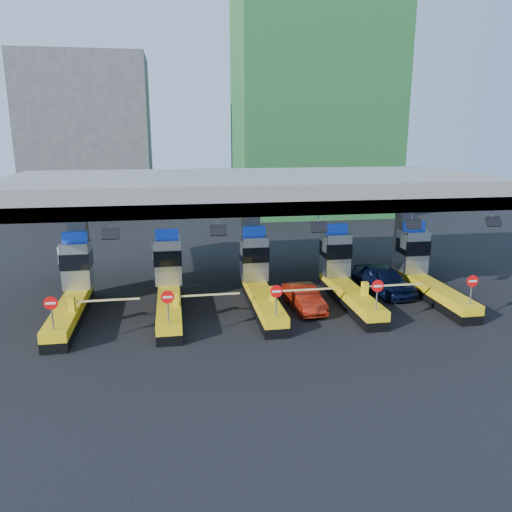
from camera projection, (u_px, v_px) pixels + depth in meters
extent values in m
plane|color=black|center=(259.00, 304.00, 28.20)|extent=(120.00, 120.00, 0.00)
cube|color=slate|center=(251.00, 188.00, 29.57)|extent=(28.00, 12.00, 1.50)
cube|color=#4C4C49|center=(269.00, 209.00, 24.21)|extent=(28.00, 0.60, 0.70)
cube|color=slate|center=(80.00, 252.00, 28.80)|extent=(1.00, 1.00, 5.50)
cube|color=slate|center=(251.00, 245.00, 30.41)|extent=(1.00, 1.00, 5.50)
cube|color=slate|center=(404.00, 240.00, 32.02)|extent=(1.00, 1.00, 5.50)
cylinder|color=slate|center=(110.00, 225.00, 23.15)|extent=(0.06, 0.06, 0.50)
cube|color=black|center=(110.00, 234.00, 23.04)|extent=(0.80, 0.38, 0.54)
cylinder|color=slate|center=(218.00, 222.00, 23.95)|extent=(0.06, 0.06, 0.50)
cube|color=black|center=(218.00, 230.00, 23.84)|extent=(0.80, 0.38, 0.54)
cylinder|color=slate|center=(318.00, 219.00, 24.76)|extent=(0.06, 0.06, 0.50)
cube|color=black|center=(319.00, 227.00, 24.65)|extent=(0.80, 0.38, 0.54)
cylinder|color=slate|center=(412.00, 217.00, 25.56)|extent=(0.06, 0.06, 0.50)
cube|color=black|center=(414.00, 224.00, 25.45)|extent=(0.80, 0.38, 0.54)
cylinder|color=slate|center=(492.00, 214.00, 26.29)|extent=(0.06, 0.06, 0.50)
cube|color=black|center=(494.00, 222.00, 26.18)|extent=(0.80, 0.38, 0.54)
cube|color=black|center=(71.00, 317.00, 25.57)|extent=(1.20, 8.00, 0.50)
cube|color=#E5B70C|center=(70.00, 308.00, 25.45)|extent=(1.20, 8.00, 0.50)
cube|color=#9EA3A8|center=(77.00, 265.00, 27.76)|extent=(1.50, 1.50, 2.60)
cube|color=black|center=(76.00, 259.00, 27.67)|extent=(1.56, 1.56, 0.90)
cube|color=#0C2DBF|center=(75.00, 237.00, 27.38)|extent=(1.30, 0.35, 0.55)
cube|color=white|center=(60.00, 254.00, 27.18)|extent=(0.06, 0.70, 0.90)
cylinder|color=slate|center=(52.00, 316.00, 21.79)|extent=(0.07, 0.07, 1.30)
cylinder|color=red|center=(51.00, 303.00, 21.62)|extent=(0.60, 0.04, 0.60)
cube|color=white|center=(51.00, 303.00, 21.59)|extent=(0.42, 0.02, 0.10)
cube|color=#E5B70C|center=(72.00, 304.00, 24.22)|extent=(0.30, 0.35, 0.70)
cube|color=white|center=(106.00, 300.00, 24.46)|extent=(3.20, 0.08, 0.08)
cube|color=black|center=(169.00, 311.00, 26.38)|extent=(1.20, 8.00, 0.50)
cube|color=#E5B70C|center=(169.00, 302.00, 26.26)|extent=(1.20, 8.00, 0.50)
cube|color=#9EA3A8|center=(168.00, 261.00, 28.56)|extent=(1.50, 1.50, 2.60)
cube|color=black|center=(168.00, 256.00, 28.47)|extent=(1.56, 1.56, 0.90)
cube|color=#0C2DBF|center=(167.00, 234.00, 28.19)|extent=(1.30, 0.35, 0.55)
cube|color=white|center=(153.00, 251.00, 27.98)|extent=(0.06, 0.70, 0.90)
cylinder|color=slate|center=(168.00, 309.00, 22.59)|extent=(0.07, 0.07, 1.30)
cylinder|color=red|center=(168.00, 297.00, 22.42)|extent=(0.60, 0.04, 0.60)
cube|color=white|center=(168.00, 297.00, 22.40)|extent=(0.42, 0.02, 0.10)
cube|color=#E5B70C|center=(176.00, 298.00, 25.02)|extent=(0.30, 0.35, 0.70)
cube|color=white|center=(208.00, 295.00, 25.26)|extent=(3.20, 0.08, 0.08)
cube|color=black|center=(262.00, 306.00, 27.18)|extent=(1.20, 8.00, 0.50)
cube|color=#E5B70C|center=(262.00, 297.00, 27.06)|extent=(1.20, 8.00, 0.50)
cube|color=#9EA3A8|center=(254.00, 257.00, 29.37)|extent=(1.50, 1.50, 2.60)
cube|color=black|center=(254.00, 252.00, 29.28)|extent=(1.56, 1.56, 0.90)
cube|color=#0C2DBF|center=(254.00, 231.00, 28.99)|extent=(1.30, 0.35, 0.55)
cube|color=white|center=(241.00, 247.00, 28.79)|extent=(0.06, 0.70, 0.90)
cylinder|color=slate|center=(276.00, 303.00, 23.40)|extent=(0.07, 0.07, 1.30)
cylinder|color=red|center=(276.00, 291.00, 23.23)|extent=(0.60, 0.04, 0.60)
cube|color=white|center=(276.00, 291.00, 23.20)|extent=(0.42, 0.02, 0.10)
cube|color=#E5B70C|center=(273.00, 293.00, 25.83)|extent=(0.30, 0.35, 0.70)
cube|color=white|center=(304.00, 290.00, 26.07)|extent=(3.20, 0.08, 0.08)
cube|color=black|center=(350.00, 301.00, 27.99)|extent=(1.20, 8.00, 0.50)
cube|color=#E5B70C|center=(350.00, 293.00, 27.87)|extent=(1.20, 8.00, 0.50)
cube|color=#9EA3A8|center=(335.00, 254.00, 30.18)|extent=(1.50, 1.50, 2.60)
cube|color=black|center=(336.00, 249.00, 30.08)|extent=(1.56, 1.56, 0.90)
cube|color=#0C2DBF|center=(336.00, 228.00, 29.80)|extent=(1.30, 0.35, 0.55)
cube|color=white|center=(324.00, 244.00, 29.59)|extent=(0.06, 0.70, 0.90)
cylinder|color=slate|center=(377.00, 298.00, 24.21)|extent=(0.07, 0.07, 1.30)
cylinder|color=red|center=(378.00, 286.00, 24.03)|extent=(0.60, 0.04, 0.60)
cube|color=white|center=(378.00, 286.00, 24.01)|extent=(0.42, 0.02, 0.10)
cube|color=#E5B70C|center=(365.00, 288.00, 26.63)|extent=(0.30, 0.35, 0.70)
cube|color=white|center=(394.00, 285.00, 26.87)|extent=(3.20, 0.08, 0.08)
cube|color=black|center=(432.00, 296.00, 28.79)|extent=(1.20, 8.00, 0.50)
cube|color=#E5B70C|center=(433.00, 288.00, 28.67)|extent=(1.20, 8.00, 0.50)
cube|color=#9EA3A8|center=(413.00, 251.00, 30.98)|extent=(1.50, 1.50, 2.60)
cube|color=black|center=(413.00, 246.00, 30.89)|extent=(1.56, 1.56, 0.90)
cube|color=#0C2DBF|center=(414.00, 226.00, 30.60)|extent=(1.30, 0.35, 0.55)
cube|color=white|center=(403.00, 241.00, 30.40)|extent=(0.06, 0.70, 0.90)
cylinder|color=slate|center=(471.00, 292.00, 25.01)|extent=(0.07, 0.07, 1.30)
cylinder|color=red|center=(473.00, 281.00, 24.84)|extent=(0.60, 0.04, 0.60)
cube|color=white|center=(473.00, 281.00, 24.81)|extent=(0.42, 0.02, 0.10)
cube|color=#E5B70C|center=(451.00, 284.00, 27.44)|extent=(0.30, 0.35, 0.70)
cube|color=white|center=(479.00, 281.00, 27.68)|extent=(3.20, 0.08, 0.08)
cube|color=#1E5926|center=(314.00, 92.00, 57.40)|extent=(18.00, 12.00, 28.00)
cube|color=#4C4C49|center=(88.00, 137.00, 58.24)|extent=(14.00, 10.00, 18.00)
imported|color=black|center=(384.00, 280.00, 30.04)|extent=(2.81, 5.15, 1.66)
imported|color=maroon|center=(304.00, 298.00, 27.26)|extent=(1.71, 4.10, 1.32)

